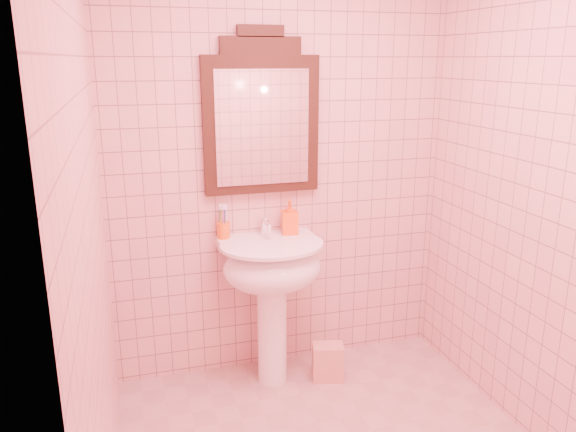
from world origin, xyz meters
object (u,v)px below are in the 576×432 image
object	(u,v)px
pedestal_sink	(272,277)
mirror	(262,118)
towel	(328,362)
soap_dispenser	(290,217)
toothbrush_cup	(223,230)

from	to	relation	value
pedestal_sink	mirror	bearing A→B (deg)	90.00
towel	mirror	bearing A→B (deg)	139.21
pedestal_sink	towel	bearing A→B (deg)	-13.16
towel	pedestal_sink	bearing A→B (deg)	166.84
soap_dispenser	towel	size ratio (longest dim) A/B	0.92
mirror	soap_dispenser	bearing A→B (deg)	-24.12
mirror	toothbrush_cup	world-z (taller)	mirror
soap_dispenser	towel	xyz separation A→B (m)	(0.18, -0.21, -0.85)
mirror	towel	distance (m)	1.48
mirror	towel	size ratio (longest dim) A/B	4.15
mirror	toothbrush_cup	size ratio (longest dim) A/B	5.33
pedestal_sink	towel	distance (m)	0.64
pedestal_sink	toothbrush_cup	world-z (taller)	toothbrush_cup
mirror	soap_dispenser	size ratio (longest dim) A/B	4.53
pedestal_sink	toothbrush_cup	bearing A→B (deg)	145.14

